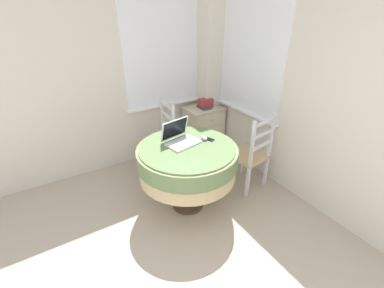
# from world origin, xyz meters

# --- Properties ---
(corner_room_shell) EXTENTS (4.65, 4.84, 2.55)m
(corner_room_shell) POSITION_xyz_m (1.41, 1.92, 1.28)
(corner_room_shell) COLOR beige
(corner_room_shell) RESTS_ON ground_plane
(round_dining_table) EXTENTS (1.06, 1.06, 0.77)m
(round_dining_table) POSITION_xyz_m (1.17, 1.68, 0.61)
(round_dining_table) COLOR #4C3D2D
(round_dining_table) RESTS_ON ground_plane
(laptop) EXTENTS (0.39, 0.34, 0.24)m
(laptop) POSITION_xyz_m (1.16, 1.80, 0.82)
(laptop) COLOR silver
(laptop) RESTS_ON round_dining_table
(computer_mouse) EXTENTS (0.06, 0.09, 0.05)m
(computer_mouse) POSITION_xyz_m (1.40, 1.72, 0.79)
(computer_mouse) COLOR silver
(computer_mouse) RESTS_ON round_dining_table
(cell_phone) EXTENTS (0.09, 0.12, 0.01)m
(cell_phone) POSITION_xyz_m (1.46, 1.69, 0.78)
(cell_phone) COLOR black
(cell_phone) RESTS_ON round_dining_table
(dining_chair_near_back_window) EXTENTS (0.43, 0.43, 0.99)m
(dining_chair_near_back_window) POSITION_xyz_m (1.23, 2.51, 0.46)
(dining_chair_near_back_window) COLOR tan
(dining_chair_near_back_window) RESTS_ON ground_plane
(dining_chair_near_right_window) EXTENTS (0.47, 0.47, 0.99)m
(dining_chair_near_right_window) POSITION_xyz_m (2.01, 1.60, 0.46)
(dining_chair_near_right_window) COLOR tan
(dining_chair_near_right_window) RESTS_ON ground_plane
(corner_cabinet) EXTENTS (0.56, 0.45, 0.70)m
(corner_cabinet) POSITION_xyz_m (2.08, 2.73, 0.35)
(corner_cabinet) COLOR beige
(corner_cabinet) RESTS_ON ground_plane
(storage_box) EXTENTS (0.19, 0.14, 0.13)m
(storage_box) POSITION_xyz_m (2.10, 2.71, 0.76)
(storage_box) COLOR #9E3338
(storage_box) RESTS_ON corner_cabinet
(book_on_cabinet) EXTENTS (0.15, 0.20, 0.02)m
(book_on_cabinet) POSITION_xyz_m (2.07, 2.69, 0.71)
(book_on_cabinet) COLOR #3F3F44
(book_on_cabinet) RESTS_ON corner_cabinet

